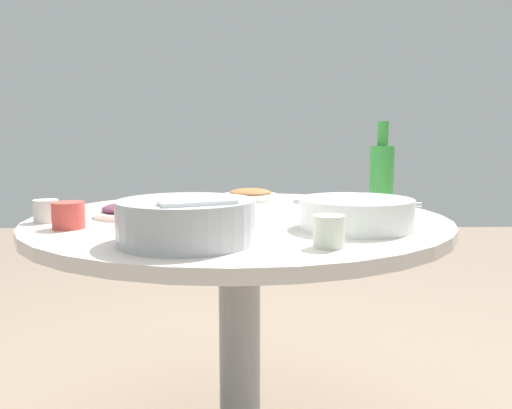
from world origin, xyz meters
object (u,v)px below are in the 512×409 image
(tea_cup_side, at_px, (46,211))
(green_bottle, at_px, (381,177))
(rice_bowl, at_px, (187,220))
(tea_cup_near, at_px, (68,215))
(dish_stirfry, at_px, (250,195))
(tea_cup_far, at_px, (329,231))
(soup_bowl, at_px, (356,215))
(round_dining_table, at_px, (239,256))
(dish_eggplant, at_px, (131,211))
(dish_noodles, at_px, (352,199))

(tea_cup_side, bearing_deg, green_bottle, 98.05)
(rice_bowl, xyz_separation_m, green_bottle, (-0.39, 0.52, 0.06))
(rice_bowl, relative_size, tea_cup_near, 3.76)
(rice_bowl, xyz_separation_m, dish_stirfry, (-0.73, 0.14, -0.03))
(tea_cup_near, relative_size, tea_cup_far, 1.19)
(dish_stirfry, height_order, tea_cup_near, tea_cup_near)
(soup_bowl, bearing_deg, dish_stirfry, -155.78)
(tea_cup_far, bearing_deg, rice_bowl, -99.67)
(green_bottle, distance_m, tea_cup_side, 0.93)
(tea_cup_far, distance_m, tea_cup_side, 0.76)
(green_bottle, distance_m, tea_cup_far, 0.50)
(round_dining_table, bearing_deg, green_bottle, 93.53)
(tea_cup_side, bearing_deg, tea_cup_near, 44.59)
(tea_cup_side, bearing_deg, rice_bowl, 56.80)
(round_dining_table, xyz_separation_m, dish_eggplant, (0.01, -0.31, 0.13))
(rice_bowl, relative_size, dish_stirfry, 1.55)
(tea_cup_side, bearing_deg, tea_cup_far, 65.78)
(dish_stirfry, bearing_deg, rice_bowl, -10.55)
(round_dining_table, height_order, dish_stirfry, dish_stirfry)
(dish_noodles, distance_m, tea_cup_far, 0.69)
(round_dining_table, xyz_separation_m, dish_noodles, (-0.25, 0.37, 0.13))
(green_bottle, relative_size, tea_cup_side, 4.20)
(dish_noodles, height_order, tea_cup_near, tea_cup_near)
(tea_cup_near, bearing_deg, tea_cup_far, 70.01)
(tea_cup_near, bearing_deg, round_dining_table, 115.52)
(rice_bowl, distance_m, tea_cup_side, 0.48)
(dish_noodles, distance_m, green_bottle, 0.24)
(soup_bowl, xyz_separation_m, tea_cup_near, (-0.01, -0.70, -0.00))
(round_dining_table, distance_m, soup_bowl, 0.39)
(dish_eggplant, bearing_deg, tea_cup_near, -30.51)
(tea_cup_near, bearing_deg, dish_eggplant, 149.49)
(dish_eggplant, bearing_deg, dish_noodles, 110.84)
(dish_eggplant, distance_m, dish_noodles, 0.73)
(dish_stirfry, xyz_separation_m, tea_cup_far, (0.78, 0.16, 0.02))
(dish_eggplant, bearing_deg, rice_bowl, 29.61)
(rice_bowl, xyz_separation_m, tea_cup_side, (-0.26, -0.40, -0.02))
(soup_bowl, relative_size, dish_noodles, 1.53)
(round_dining_table, bearing_deg, tea_cup_side, -78.35)
(tea_cup_near, bearing_deg, rice_bowl, 61.30)
(rice_bowl, distance_m, tea_cup_near, 0.35)
(tea_cup_side, bearing_deg, round_dining_table, 101.65)
(round_dining_table, bearing_deg, dish_noodles, 123.30)
(dish_stirfry, bearing_deg, tea_cup_near, -38.53)
(dish_stirfry, bearing_deg, dish_eggplant, -41.92)
(rice_bowl, distance_m, dish_eggplant, 0.41)
(round_dining_table, relative_size, tea_cup_far, 17.67)
(round_dining_table, height_order, tea_cup_near, tea_cup_near)
(round_dining_table, relative_size, dish_stirfry, 6.13)
(round_dining_table, height_order, rice_bowl, rice_bowl)
(dish_eggplant, height_order, tea_cup_far, tea_cup_far)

